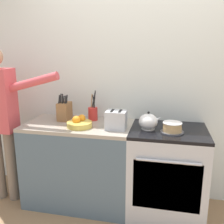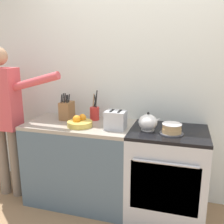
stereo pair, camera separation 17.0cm
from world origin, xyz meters
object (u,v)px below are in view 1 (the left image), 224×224
(knife_block, at_px, (64,111))
(fruit_bowl, at_px, (79,123))
(toaster, at_px, (116,120))
(utensil_crock, at_px, (93,113))
(person_baker, at_px, (0,113))
(stove_range, at_px, (167,171))
(layer_cake, at_px, (172,128))
(tea_kettle, at_px, (148,122))

(knife_block, distance_m, fruit_bowl, 0.32)
(toaster, bearing_deg, utensil_crock, 140.29)
(knife_block, distance_m, person_baker, 0.66)
(stove_range, height_order, person_baker, person_baker)
(layer_cake, bearing_deg, fruit_bowl, -178.65)
(utensil_crock, bearing_deg, fruit_bowl, -102.60)
(toaster, height_order, person_baker, person_baker)
(person_baker, bearing_deg, knife_block, 24.97)
(fruit_bowl, bearing_deg, utensil_crock, 77.40)
(tea_kettle, height_order, person_baker, person_baker)
(stove_range, distance_m, knife_block, 1.24)
(fruit_bowl, bearing_deg, stove_range, 6.82)
(fruit_bowl, height_order, toaster, toaster)
(stove_range, relative_size, knife_block, 3.07)
(tea_kettle, bearing_deg, utensil_crock, 162.10)
(tea_kettle, bearing_deg, layer_cake, -12.89)
(layer_cake, xyz_separation_m, person_baker, (-1.75, -0.05, 0.06))
(fruit_bowl, distance_m, toaster, 0.37)
(stove_range, bearing_deg, tea_kettle, -170.84)
(stove_range, bearing_deg, knife_block, 174.72)
(fruit_bowl, relative_size, toaster, 1.19)
(layer_cake, height_order, tea_kettle, tea_kettle)
(tea_kettle, distance_m, fruit_bowl, 0.68)
(knife_block, bearing_deg, person_baker, -158.94)
(fruit_bowl, height_order, person_baker, person_baker)
(utensil_crock, bearing_deg, stove_range, -11.60)
(layer_cake, distance_m, knife_block, 1.15)
(layer_cake, relative_size, fruit_bowl, 0.87)
(knife_block, distance_m, toaster, 0.64)
(stove_range, bearing_deg, fruit_bowl, -173.18)
(tea_kettle, height_order, knife_block, knife_block)
(fruit_bowl, bearing_deg, tea_kettle, 6.13)
(layer_cake, bearing_deg, toaster, -179.28)
(tea_kettle, xyz_separation_m, knife_block, (-0.91, 0.13, 0.02))
(fruit_bowl, distance_m, person_baker, 0.86)
(stove_range, xyz_separation_m, toaster, (-0.50, -0.09, 0.53))
(person_baker, bearing_deg, fruit_bowl, 6.01)
(layer_cake, height_order, utensil_crock, utensil_crock)
(stove_range, height_order, tea_kettle, tea_kettle)
(person_baker, bearing_deg, stove_range, 8.39)
(fruit_bowl, xyz_separation_m, toaster, (0.37, 0.01, 0.05))
(knife_block, xyz_separation_m, toaster, (0.61, -0.19, -0.01))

